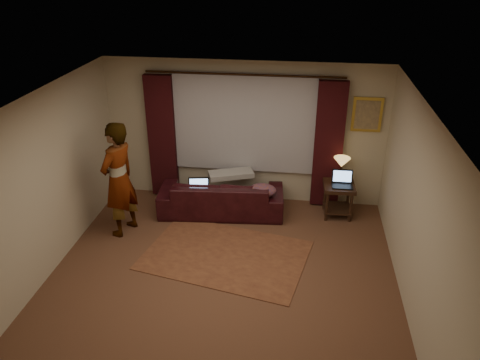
# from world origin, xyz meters

# --- Properties ---
(floor) EXTENTS (5.00, 5.00, 0.01)m
(floor) POSITION_xyz_m (0.00, 0.00, -0.01)
(floor) COLOR brown
(floor) RESTS_ON ground
(ceiling) EXTENTS (5.00, 5.00, 0.02)m
(ceiling) POSITION_xyz_m (0.00, 0.00, 2.60)
(ceiling) COLOR silver
(ceiling) RESTS_ON ground
(wall_back) EXTENTS (5.00, 0.02, 2.60)m
(wall_back) POSITION_xyz_m (0.00, 2.50, 1.30)
(wall_back) COLOR #C0B597
(wall_back) RESTS_ON ground
(wall_front) EXTENTS (5.00, 0.02, 2.60)m
(wall_front) POSITION_xyz_m (0.00, -2.50, 1.30)
(wall_front) COLOR #C0B597
(wall_front) RESTS_ON ground
(wall_left) EXTENTS (0.02, 5.00, 2.60)m
(wall_left) POSITION_xyz_m (-2.50, 0.00, 1.30)
(wall_left) COLOR #C0B597
(wall_left) RESTS_ON ground
(wall_right) EXTENTS (0.02, 5.00, 2.60)m
(wall_right) POSITION_xyz_m (2.50, 0.00, 1.30)
(wall_right) COLOR #C0B597
(wall_right) RESTS_ON ground
(sheer_curtain) EXTENTS (2.50, 0.05, 1.80)m
(sheer_curtain) POSITION_xyz_m (0.00, 2.44, 1.50)
(sheer_curtain) COLOR #A6A6AE
(sheer_curtain) RESTS_ON wall_back
(drape_left) EXTENTS (0.50, 0.14, 2.30)m
(drape_left) POSITION_xyz_m (-1.50, 2.39, 1.18)
(drape_left) COLOR black
(drape_left) RESTS_ON floor
(drape_right) EXTENTS (0.50, 0.14, 2.30)m
(drape_right) POSITION_xyz_m (1.50, 2.39, 1.18)
(drape_right) COLOR black
(drape_right) RESTS_ON floor
(curtain_rod) EXTENTS (0.04, 0.04, 3.40)m
(curtain_rod) POSITION_xyz_m (0.00, 2.39, 2.38)
(curtain_rod) COLOR black
(curtain_rod) RESTS_ON wall_back
(picture_frame) EXTENTS (0.50, 0.04, 0.60)m
(picture_frame) POSITION_xyz_m (2.10, 2.47, 1.75)
(picture_frame) COLOR gold
(picture_frame) RESTS_ON wall_back
(sofa) EXTENTS (2.26, 1.12, 0.88)m
(sofa) POSITION_xyz_m (-0.33, 1.88, 0.44)
(sofa) COLOR black
(sofa) RESTS_ON floor
(throw_blanket) EXTENTS (0.85, 0.57, 0.09)m
(throw_blanket) POSITION_xyz_m (-0.19, 2.12, 0.89)
(throw_blanket) COLOR #9E9B97
(throw_blanket) RESTS_ON sofa
(clothing_pile) EXTENTS (0.52, 0.42, 0.20)m
(clothing_pile) POSITION_xyz_m (0.41, 1.76, 0.54)
(clothing_pile) COLOR brown
(clothing_pile) RESTS_ON sofa
(laptop_sofa) EXTENTS (0.42, 0.45, 0.26)m
(laptop_sofa) POSITION_xyz_m (-0.68, 1.64, 0.57)
(laptop_sofa) COLOR black
(laptop_sofa) RESTS_ON sofa
(area_rug) EXTENTS (2.71, 2.08, 0.01)m
(area_rug) POSITION_xyz_m (-0.04, 0.56, 0.01)
(area_rug) COLOR brown
(area_rug) RESTS_ON floor
(end_table) EXTENTS (0.55, 0.55, 0.61)m
(end_table) POSITION_xyz_m (1.72, 2.04, 0.31)
(end_table) COLOR black
(end_table) RESTS_ON floor
(tiffany_lamp) EXTENTS (0.36, 0.36, 0.45)m
(tiffany_lamp) POSITION_xyz_m (1.73, 2.15, 0.84)
(tiffany_lamp) COLOR olive
(tiffany_lamp) RESTS_ON end_table
(laptop_table) EXTENTS (0.36, 0.39, 0.26)m
(laptop_table) POSITION_xyz_m (1.77, 1.97, 0.74)
(laptop_table) COLOR black
(laptop_table) RESTS_ON end_table
(person) EXTENTS (0.72, 0.72, 1.93)m
(person) POSITION_xyz_m (-1.83, 1.02, 0.96)
(person) COLOR #9E9B97
(person) RESTS_ON floor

